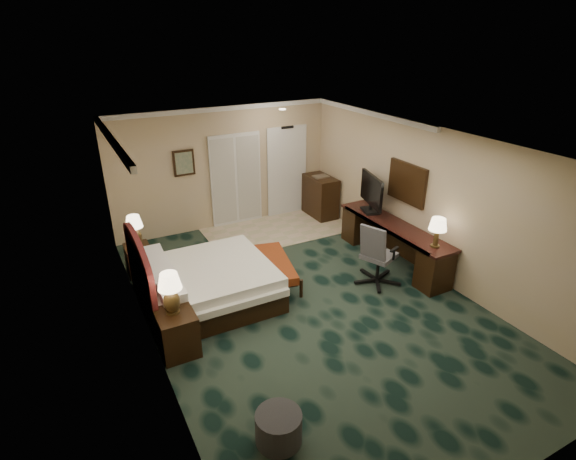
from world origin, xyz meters
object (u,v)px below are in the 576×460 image
ottoman (279,428)px  nightstand_near (177,333)px  lamp_near (171,293)px  desk_chair (379,253)px  tv (371,194)px  bed (210,284)px  desk (393,243)px  bed_bench (275,272)px  lamp_far (135,231)px  minibar (320,196)px  nightstand_far (139,260)px

ottoman → nightstand_near: bearing=105.9°
lamp_near → desk_chair: bearing=2.5°
nightstand_near → tv: bearing=18.3°
bed → desk_chair: (2.85, -0.82, 0.27)m
nightstand_near → lamp_near: bearing=102.4°
desk → bed_bench: bearing=172.5°
nightstand_near → desk: size_ratio=0.23×
tv → ottoman: bearing=-122.3°
tv → lamp_near: bearing=-146.8°
ottoman → desk: desk is taller
lamp_far → bed_bench: 2.66m
nightstand_near → ottoman: nightstand_near is taller
bed_bench → tv: bearing=23.1°
bed_bench → ottoman: 3.36m
desk → minibar: size_ratio=2.81×
bed → lamp_near: bearing=-130.5°
bed → nightstand_far: size_ratio=3.64×
desk → tv: (-0.02, 0.75, 0.78)m
tv → minibar: (0.02, 1.94, -0.69)m
nightstand_near → ottoman: 2.10m
bed → desk: 3.60m
desk → desk_chair: size_ratio=2.32×
bed → lamp_near: (-0.84, -0.98, 0.62)m
nightstand_far → tv: 4.65m
ottoman → lamp_far: bearing=97.3°
bed_bench → lamp_near: bearing=-141.9°
nightstand_far → lamp_far: (0.01, 0.05, 0.57)m
bed → tv: size_ratio=2.02×
lamp_near → lamp_far: size_ratio=1.05×
tv → desk_chair: tv is taller
bed → lamp_near: size_ratio=3.27×
bed → desk: (3.59, -0.32, 0.08)m
bed → lamp_far: (-0.85, 1.57, 0.52)m
bed → minibar: (3.59, 2.36, 0.17)m
bed → nightstand_near: bearing=-128.8°
nightstand_near → minibar: (4.42, 3.39, 0.17)m
desk → desk_chair: (-0.73, -0.49, 0.20)m
nightstand_far → lamp_near: (0.02, -2.50, 0.67)m
nightstand_near → bed_bench: bearing=26.6°
lamp_far → bed: bearing=-61.7°
desk_chair → lamp_near: bearing=160.4°
ottoman → bed_bench: bearing=64.3°
lamp_far → ottoman: size_ratio=1.12×
desk_chair → minibar: bearing=54.7°
bed → desk: size_ratio=0.73×
nightstand_far → desk: (4.45, -1.84, 0.12)m
minibar → nightstand_far: bearing=-169.3°
bed_bench → desk: 2.41m
ottoman → minibar: bearing=54.5°
desk_chair → minibar: desk_chair is taller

